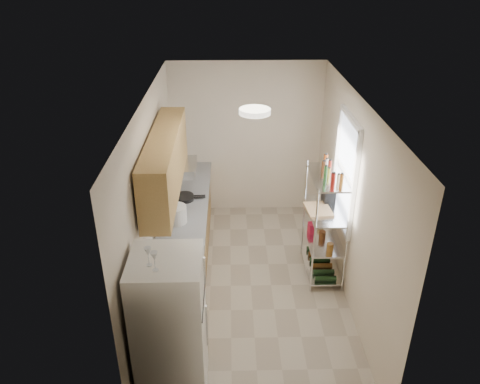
# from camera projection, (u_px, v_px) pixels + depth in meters

# --- Properties ---
(room) EXTENTS (2.52, 4.42, 2.62)m
(room) POSITION_uv_depth(u_px,v_px,m) (252.00, 202.00, 5.83)
(room) COLOR #ADA08C
(room) RESTS_ON ground
(counter_run) EXTENTS (0.63, 3.51, 0.90)m
(counter_run) POSITION_uv_depth(u_px,v_px,m) (185.00, 241.00, 6.59)
(counter_run) COLOR #AC8649
(counter_run) RESTS_ON ground
(upper_cabinets) EXTENTS (0.33, 2.20, 0.72)m
(upper_cabinets) POSITION_uv_depth(u_px,v_px,m) (165.00, 163.00, 5.66)
(upper_cabinets) COLOR #AC8649
(upper_cabinets) RESTS_ON room
(range_hood) EXTENTS (0.50, 0.60, 0.12)m
(range_hood) POSITION_uv_depth(u_px,v_px,m) (178.00, 167.00, 6.57)
(range_hood) COLOR #B7BABC
(range_hood) RESTS_ON room
(window) EXTENTS (0.06, 1.00, 1.46)m
(window) POSITION_uv_depth(u_px,v_px,m) (345.00, 172.00, 6.05)
(window) COLOR white
(window) RESTS_ON room
(bakers_rack) EXTENTS (0.45, 0.90, 1.73)m
(bakers_rack) POSITION_uv_depth(u_px,v_px,m) (326.00, 204.00, 6.20)
(bakers_rack) COLOR silver
(bakers_rack) RESTS_ON ground
(ceiling_dome) EXTENTS (0.34, 0.34, 0.05)m
(ceiling_dome) POSITION_uv_depth(u_px,v_px,m) (255.00, 111.00, 4.98)
(ceiling_dome) COLOR white
(ceiling_dome) RESTS_ON room
(refrigerator) EXTENTS (0.67, 0.67, 1.62)m
(refrigerator) POSITION_uv_depth(u_px,v_px,m) (171.00, 327.00, 4.57)
(refrigerator) COLOR white
(refrigerator) RESTS_ON ground
(wine_glass_a) EXTENTS (0.07, 0.07, 0.18)m
(wine_glass_a) POSITION_uv_depth(u_px,v_px,m) (148.00, 257.00, 4.08)
(wine_glass_a) COLOR silver
(wine_glass_a) RESTS_ON refrigerator
(wine_glass_b) EXTENTS (0.07, 0.07, 0.19)m
(wine_glass_b) POSITION_uv_depth(u_px,v_px,m) (155.00, 261.00, 4.01)
(wine_glass_b) COLOR silver
(wine_glass_b) RESTS_ON refrigerator
(rice_cooker) EXTENTS (0.29, 0.29, 0.23)m
(rice_cooker) POSITION_uv_depth(u_px,v_px,m) (176.00, 214.00, 6.13)
(rice_cooker) COLOR silver
(rice_cooker) RESTS_ON counter_run
(frying_pan_large) EXTENTS (0.29, 0.29, 0.05)m
(frying_pan_large) POSITION_uv_depth(u_px,v_px,m) (184.00, 196.00, 6.78)
(frying_pan_large) COLOR black
(frying_pan_large) RESTS_ON counter_run
(frying_pan_small) EXTENTS (0.27, 0.27, 0.05)m
(frying_pan_small) POSITION_uv_depth(u_px,v_px,m) (185.00, 199.00, 6.72)
(frying_pan_small) COLOR black
(frying_pan_small) RESTS_ON counter_run
(cutting_board) EXTENTS (0.36, 0.44, 0.03)m
(cutting_board) POSITION_uv_depth(u_px,v_px,m) (318.00, 209.00, 6.23)
(cutting_board) COLOR tan
(cutting_board) RESTS_ON bakers_rack
(espresso_machine) EXTENTS (0.16, 0.23, 0.27)m
(espresso_machine) POSITION_uv_depth(u_px,v_px,m) (329.00, 193.00, 6.39)
(espresso_machine) COLOR black
(espresso_machine) RESTS_ON bakers_rack
(storage_bag) EXTENTS (0.10, 0.13, 0.14)m
(storage_bag) POSITION_uv_depth(u_px,v_px,m) (312.00, 228.00, 6.56)
(storage_bag) COLOR #B71632
(storage_bag) RESTS_ON bakers_rack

